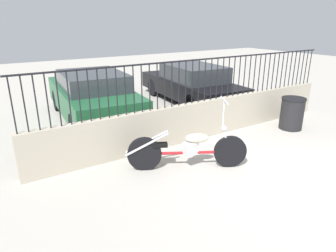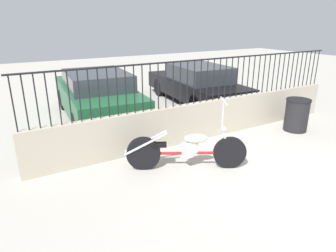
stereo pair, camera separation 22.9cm
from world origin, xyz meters
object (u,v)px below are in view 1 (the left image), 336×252
Objects in this scene: motorcycle_red at (181,150)px; trash_bin at (292,113)px; car_black at (191,83)px; car_green at (92,95)px.

motorcycle_red reaches higher than trash_bin.
motorcycle_red is at bearing 146.24° from car_black.
car_black is (-0.58, 3.62, 0.24)m from trash_bin.
trash_bin is 5.46m from car_green.
car_green is (-4.09, 3.60, 0.28)m from trash_bin.
motorcycle_red is at bearing -175.73° from trash_bin.
car_black is at bearing 99.12° from trash_bin.
car_green reaches higher than car_black.
motorcycle_red is 0.46× the size of car_black.
car_green is at bearing 138.64° from trash_bin.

